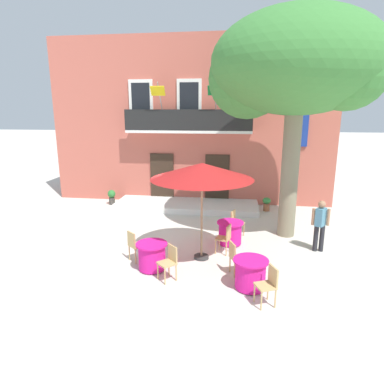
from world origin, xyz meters
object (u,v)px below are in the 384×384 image
Objects in this scene: cafe_chair_front_1 at (236,256)px; cafe_chair_near_tree_0 at (236,222)px; ground_planter_left at (112,196)px; cafe_table_near_tree at (230,233)px; cafe_chair_near_tree_1 at (225,237)px; ground_planter_right at (267,203)px; cafe_chair_middle_1 at (169,260)px; cafe_umbrella at (202,171)px; plane_tree at (294,67)px; cafe_chair_middle_0 at (135,244)px; cafe_chair_front_0 at (268,283)px; pedestrian_near_entrance at (320,223)px; cafe_table_middle at (152,256)px; cafe_table_front at (250,274)px.

cafe_chair_near_tree_0 is at bearing 90.59° from cafe_chair_front_1.
cafe_table_near_tree is at bearing -35.71° from ground_planter_left.
cafe_chair_near_tree_1 is 1.52× the size of ground_planter_right.
cafe_chair_middle_1 is 2.58m from cafe_umbrella.
cafe_chair_near_tree_0 is (-1.66, -0.42, -5.04)m from plane_tree.
cafe_chair_front_0 is at bearing -25.76° from cafe_chair_middle_0.
cafe_chair_middle_1 is 2.56m from cafe_chair_front_0.
cafe_umbrella is at bearing -146.19° from cafe_chair_near_tree_1.
cafe_chair_near_tree_0 and cafe_chair_near_tree_1 have the same top height.
ground_planter_left is at bearing 132.47° from cafe_umbrella.
cafe_table_near_tree is 0.53× the size of pedestrian_near_entrance.
cafe_table_middle is 0.53× the size of pedestrian_near_entrance.
cafe_table_near_tree is at bearing -103.44° from cafe_chair_near_tree_0.
cafe_chair_middle_1 is 1.00× the size of cafe_chair_front_0.
plane_tree is at bearing 71.80° from cafe_table_front.
cafe_chair_front_0 is (3.00, -1.31, 0.14)m from cafe_table_middle.
pedestrian_near_entrance reaches higher than cafe_chair_middle_0.
cafe_table_middle is at bearing -158.38° from pedestrian_near_entrance.
ground_planter_left is 1.15× the size of ground_planter_right.
cafe_chair_middle_1 is at bearing -150.55° from pedestrian_near_entrance.
cafe_chair_front_1 is (-1.63, -3.22, -5.04)m from plane_tree.
cafe_chair_near_tree_0 and cafe_chair_middle_0 have the same top height.
cafe_chair_middle_1 is 7.71m from ground_planter_left.
cafe_chair_middle_0 is 4.02m from cafe_chair_front_0.
cafe_umbrella reaches higher than cafe_table_near_tree.
pedestrian_near_entrance is (4.80, 1.90, 0.52)m from cafe_table_middle.
cafe_chair_near_tree_0 is at bearing 96.39° from cafe_table_front.
cafe_chair_middle_0 reaches higher than cafe_table_front.
cafe_chair_near_tree_1 is (-1.97, -1.89, -5.04)m from plane_tree.
ground_planter_right is (3.55, 6.01, -0.05)m from cafe_table_middle.
pedestrian_near_entrance is at bearing 29.45° from cafe_chair_middle_1.
cafe_chair_middle_1 is (-1.49, -2.55, 0.14)m from cafe_table_near_tree.
cafe_chair_middle_1 is 1.76m from cafe_chair_front_1.
cafe_table_middle is (-1.94, -1.33, -0.14)m from cafe_chair_near_tree_1.
cafe_chair_middle_1 is 1.52× the size of ground_planter_right.
cafe_umbrella reaches higher than cafe_chair_middle_0.
pedestrian_near_entrance is at bearing 21.62° from cafe_table_middle.
cafe_table_front is 3.39m from pedestrian_near_entrance.
cafe_chair_near_tree_0 is at bearing 39.66° from cafe_chair_middle_0.
cafe_chair_front_0 reaches higher than ground_planter_right.
cafe_chair_middle_0 reaches higher than cafe_table_near_tree.
cafe_chair_middle_0 is 6.32m from ground_planter_left.
cafe_umbrella is (-2.64, -2.35, -2.96)m from plane_tree.
cafe_chair_near_tree_0 is 3.71m from cafe_chair_middle_0.
cafe_chair_front_1 reaches higher than ground_planter_right.
cafe_chair_front_1 is 8.36m from ground_planter_left.
cafe_table_middle is 3.28m from cafe_chair_front_0.
cafe_chair_near_tree_1 is at bearing -108.98° from ground_planter_right.
ground_planter_left is (-5.73, 3.26, -0.14)m from cafe_chair_near_tree_0.
cafe_chair_middle_0 is (-2.56, -0.89, 0.00)m from cafe_chair_near_tree_1.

